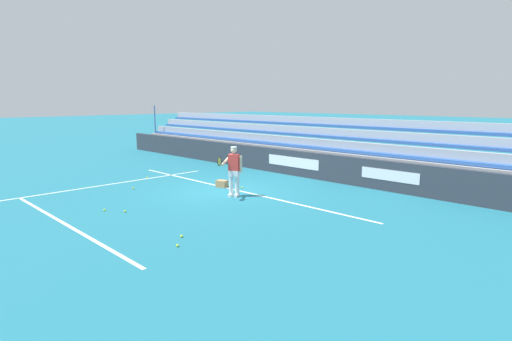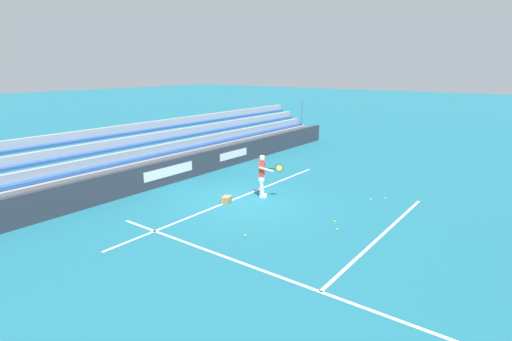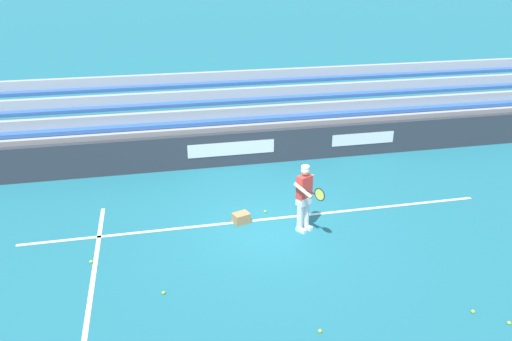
% 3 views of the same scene
% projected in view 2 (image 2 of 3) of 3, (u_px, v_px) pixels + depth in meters
% --- Properties ---
extents(ground_plane, '(160.00, 160.00, 0.00)m').
position_uv_depth(ground_plane, '(246.00, 201.00, 15.79)').
color(ground_plane, '#1E6B7F').
extents(court_baseline_white, '(12.00, 0.10, 0.01)m').
position_uv_depth(court_baseline_white, '(236.00, 199.00, 16.08)').
color(court_baseline_white, white).
rests_on(court_baseline_white, ground).
extents(court_sideline_white, '(0.10, 12.00, 0.01)m').
position_uv_depth(court_sideline_white, '(268.00, 273.00, 10.29)').
color(court_sideline_white, white).
rests_on(court_sideline_white, ground).
extents(court_service_line_white, '(8.22, 0.10, 0.01)m').
position_uv_depth(court_service_line_white, '(382.00, 235.00, 12.60)').
color(court_service_line_white, white).
rests_on(court_service_line_white, ground).
extents(back_wall_sponsor_board, '(27.80, 0.25, 1.10)m').
position_uv_depth(back_wall_sponsor_board, '(171.00, 171.00, 18.17)').
color(back_wall_sponsor_board, '#2D333D').
rests_on(back_wall_sponsor_board, ground).
extents(bleacher_stand, '(26.41, 2.40, 2.95)m').
position_uv_depth(bleacher_stand, '(145.00, 162.00, 19.19)').
color(bleacher_stand, '#9EA3A8').
rests_on(bleacher_stand, ground).
extents(tennis_player, '(0.56, 1.07, 1.71)m').
position_uv_depth(tennis_player, '(263.00, 176.00, 16.10)').
color(tennis_player, silver).
rests_on(tennis_player, ground).
extents(ball_box_cardboard, '(0.48, 0.41, 0.26)m').
position_uv_depth(ball_box_cardboard, '(227.00, 200.00, 15.57)').
color(ball_box_cardboard, '#A87F51').
rests_on(ball_box_cardboard, ground).
extents(tennis_ball_on_baseline, '(0.07, 0.07, 0.07)m').
position_uv_depth(tennis_ball_on_baseline, '(231.00, 195.00, 16.38)').
color(tennis_ball_on_baseline, '#CCE533').
rests_on(tennis_ball_on_baseline, ground).
extents(tennis_ball_far_left, '(0.07, 0.07, 0.07)m').
position_uv_depth(tennis_ball_far_left, '(245.00, 235.00, 12.50)').
color(tennis_ball_far_left, '#CCE533').
rests_on(tennis_ball_far_left, ground).
extents(tennis_ball_stray_back, '(0.07, 0.07, 0.07)m').
position_uv_depth(tennis_ball_stray_back, '(337.00, 229.00, 12.96)').
color(tennis_ball_stray_back, '#CCE533').
rests_on(tennis_ball_stray_back, ground).
extents(tennis_ball_far_right, '(0.07, 0.07, 0.07)m').
position_uv_depth(tennis_ball_far_right, '(334.00, 222.00, 13.60)').
color(tennis_ball_far_right, '#CCE533').
rests_on(tennis_ball_far_right, ground).
extents(tennis_ball_toward_net, '(0.07, 0.07, 0.07)m').
position_uv_depth(tennis_ball_toward_net, '(176.00, 240.00, 12.16)').
color(tennis_ball_toward_net, '#CCE533').
rests_on(tennis_ball_toward_net, ground).
extents(tennis_ball_midcourt, '(0.07, 0.07, 0.07)m').
position_uv_depth(tennis_ball_midcourt, '(385.00, 198.00, 16.00)').
color(tennis_ball_midcourt, '#CCE533').
rests_on(tennis_ball_midcourt, ground).
extents(tennis_ball_by_box, '(0.07, 0.07, 0.07)m').
position_uv_depth(tennis_ball_by_box, '(371.00, 199.00, 15.90)').
color(tennis_ball_by_box, '#CCE533').
rests_on(tennis_ball_by_box, ground).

